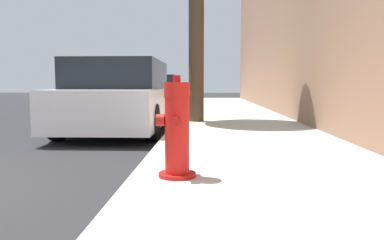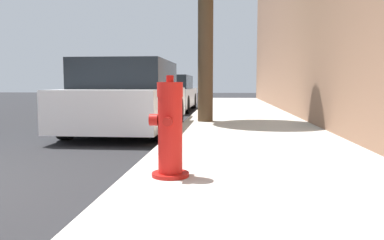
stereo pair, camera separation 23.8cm
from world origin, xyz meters
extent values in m
cube|color=beige|center=(3.55, 0.00, 0.08)|extent=(2.77, 40.00, 0.15)
cylinder|color=#A91511|center=(2.61, 0.40, 0.17)|extent=(0.34, 0.34, 0.04)
cylinder|color=red|center=(2.61, 0.40, 0.53)|extent=(0.22, 0.22, 0.69)
cylinder|color=red|center=(2.61, 0.40, 0.94)|extent=(0.23, 0.23, 0.13)
cylinder|color=#A91511|center=(2.61, 0.40, 1.04)|extent=(0.07, 0.07, 0.06)
cylinder|color=#A91511|center=(2.61, 0.26, 0.67)|extent=(0.08, 0.06, 0.08)
cylinder|color=#A91511|center=(2.61, 0.54, 0.67)|extent=(0.08, 0.06, 0.08)
cylinder|color=#A91511|center=(2.46, 0.40, 0.67)|extent=(0.08, 0.11, 0.11)
cube|color=silver|center=(1.10, 4.86, 0.54)|extent=(1.84, 4.40, 0.72)
cube|color=black|center=(1.10, 4.68, 1.18)|extent=(1.69, 2.42, 0.57)
cylinder|color=black|center=(0.26, 6.22, 0.33)|extent=(0.20, 0.65, 0.65)
cylinder|color=black|center=(1.94, 6.22, 0.33)|extent=(0.20, 0.65, 0.65)
cylinder|color=black|center=(0.26, 3.49, 0.33)|extent=(0.20, 0.65, 0.65)
cylinder|color=black|center=(1.94, 3.49, 0.33)|extent=(0.20, 0.65, 0.65)
cube|color=#B7B7BC|center=(1.02, 10.94, 0.50)|extent=(1.67, 4.53, 0.66)
cube|color=black|center=(1.02, 10.76, 1.07)|extent=(1.54, 2.49, 0.49)
cylinder|color=black|center=(0.27, 12.35, 0.31)|extent=(0.20, 0.61, 0.61)
cylinder|color=black|center=(1.78, 12.35, 0.31)|extent=(0.20, 0.61, 0.61)
cylinder|color=black|center=(0.27, 9.54, 0.31)|extent=(0.20, 0.61, 0.61)
cylinder|color=black|center=(1.78, 9.54, 0.31)|extent=(0.20, 0.61, 0.61)
cylinder|color=brown|center=(2.65, 5.53, 1.85)|extent=(0.34, 0.34, 3.39)
camera|label=1|loc=(2.87, -2.94, 0.99)|focal=35.00mm
camera|label=2|loc=(3.11, -2.93, 0.99)|focal=35.00mm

